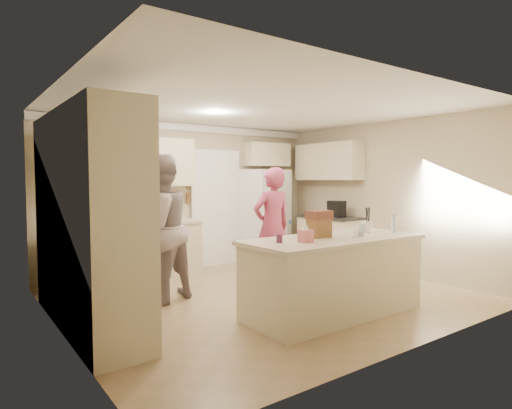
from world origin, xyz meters
TOP-DOWN VIEW (x-y plane):
  - floor at (0.00, 0.00)m, footprint 5.20×4.60m
  - ceiling at (0.00, 0.00)m, footprint 5.20×4.60m
  - wall_back at (0.00, 2.31)m, footprint 5.20×0.02m
  - wall_front at (0.00, -2.31)m, footprint 5.20×0.02m
  - wall_left at (-2.61, 0.00)m, footprint 0.02×4.60m
  - wall_right at (2.61, 0.00)m, footprint 0.02×4.60m
  - crown_back at (0.00, 2.26)m, footprint 5.20×0.08m
  - pantry_bank at (-2.30, 0.20)m, footprint 0.60×2.60m
  - back_base_cab at (-1.15, 2.00)m, footprint 2.20×0.60m
  - back_countertop at (-1.15, 1.99)m, footprint 2.24×0.63m
  - back_upper_cab at (-1.15, 2.12)m, footprint 2.20×0.35m
  - doorway_opening at (0.55, 2.28)m, footprint 0.90×0.06m
  - doorway_casing at (0.55, 2.24)m, footprint 1.02×0.03m
  - wall_frame_upper at (0.02, 2.27)m, footprint 0.15×0.02m
  - wall_frame_lower at (0.02, 2.27)m, footprint 0.15×0.02m
  - refrigerator at (1.51, 2.04)m, footprint 1.03×0.88m
  - fridge_seam at (1.51, 1.68)m, footprint 0.02×0.02m
  - fridge_dispenser at (1.29, 1.67)m, footprint 0.22×0.03m
  - fridge_handle_l at (1.46, 1.67)m, footprint 0.02×0.02m
  - fridge_handle_r at (1.56, 1.67)m, footprint 0.02×0.02m
  - over_fridge_cab at (1.65, 2.12)m, footprint 0.95×0.35m
  - right_base_cab at (2.30, 1.00)m, footprint 0.60×1.20m
  - right_countertop at (2.29, 1.00)m, footprint 0.63×1.24m
  - right_upper_cab at (2.43, 1.20)m, footprint 0.35×1.50m
  - coffee_maker at (2.25, 0.80)m, footprint 0.22×0.28m
  - island_base at (0.20, -1.10)m, footprint 2.20×0.90m
  - island_top at (0.20, -1.10)m, footprint 2.28×0.96m
  - utensil_crock at (0.85, -1.05)m, footprint 0.13×0.13m
  - tissue_box at (-0.35, -1.20)m, footprint 0.13×0.13m
  - tissue_plume at (-0.35, -1.20)m, footprint 0.08×0.08m
  - dollhouse_body at (0.05, -1.00)m, footprint 0.26×0.18m
  - dollhouse_roof at (0.05, -1.00)m, footprint 0.28×0.20m
  - jam_jar at (-0.60, -1.05)m, footprint 0.07×0.07m
  - greeting_card_a at (0.35, -1.30)m, footprint 0.12×0.06m
  - greeting_card_b at (0.50, -1.25)m, footprint 0.12×0.05m
  - water_bottle at (1.15, -1.25)m, footprint 0.07×0.07m
  - shaker_salt at (1.02, -0.88)m, footprint 0.05×0.05m
  - shaker_pepper at (1.09, -0.88)m, footprint 0.05×0.05m
  - teen_boy at (-1.29, 0.59)m, footprint 1.14×1.01m
  - teen_girl at (0.47, 0.44)m, footprint 0.67×0.45m
  - fridge_magnets at (1.51, 1.67)m, footprint 0.76×0.02m

SIDE VIEW (x-z plane):
  - floor at x=0.00m, z-range -0.02..0.00m
  - back_base_cab at x=-1.15m, z-range 0.00..0.88m
  - right_base_cab at x=2.30m, z-range 0.00..0.88m
  - island_base at x=0.20m, z-range 0.00..0.88m
  - teen_girl at x=0.47m, z-range 0.00..1.79m
  - back_countertop at x=-1.15m, z-range 0.88..0.92m
  - refrigerator at x=1.51m, z-range 0.00..1.80m
  - fridge_seam at x=1.51m, z-range 0.01..1.79m
  - right_countertop at x=2.29m, z-range 0.88..0.92m
  - island_top at x=0.20m, z-range 0.88..0.93m
  - fridge_magnets at x=1.51m, z-range 0.18..1.62m
  - jam_jar at x=-0.60m, z-range 0.93..1.02m
  - shaker_salt at x=1.02m, z-range 0.93..1.02m
  - shaker_pepper at x=1.09m, z-range 0.93..1.02m
  - teen_boy at x=-1.29m, z-range 0.00..1.94m
  - tissue_box at x=-0.35m, z-range 0.93..1.07m
  - utensil_crock at x=0.85m, z-range 0.93..1.07m
  - greeting_card_a at x=0.35m, z-range 0.93..1.08m
  - greeting_card_b at x=0.50m, z-range 0.93..1.08m
  - dollhouse_body at x=0.05m, z-range 0.93..1.15m
  - water_bottle at x=1.15m, z-range 0.92..1.17m
  - doorway_opening at x=0.55m, z-range 0.00..2.10m
  - doorway_casing at x=0.55m, z-range -0.06..2.16m
  - fridge_handle_l at x=1.46m, z-range 0.62..1.48m
  - fridge_handle_r at x=1.56m, z-range 0.62..1.48m
  - coffee_maker at x=2.25m, z-range 0.92..1.22m
  - tissue_plume at x=-0.35m, z-range 1.06..1.15m
  - fridge_dispenser at x=1.29m, z-range 0.97..1.32m
  - pantry_bank at x=-2.30m, z-range 0.00..2.35m
  - dollhouse_roof at x=0.05m, z-range 1.15..1.25m
  - wall_frame_lower at x=0.02m, z-range 1.18..1.38m
  - wall_back at x=0.00m, z-range 0.00..2.60m
  - wall_front at x=0.00m, z-range 0.00..2.60m
  - wall_left at x=-2.61m, z-range 0.00..2.60m
  - wall_right at x=2.61m, z-range 0.00..2.60m
  - wall_frame_upper at x=0.02m, z-range 1.45..1.65m
  - back_upper_cab at x=-1.15m, z-range 1.50..2.30m
  - right_upper_cab at x=2.43m, z-range 1.60..2.30m
  - over_fridge_cab at x=1.65m, z-range 1.88..2.33m
  - crown_back at x=0.00m, z-range 2.47..2.59m
  - ceiling at x=0.00m, z-range 2.60..2.62m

